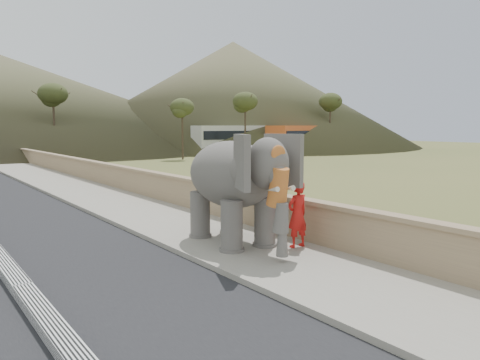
# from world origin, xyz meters

# --- Properties ---
(ground) EXTENTS (160.00, 160.00, 0.00)m
(ground) POSITION_xyz_m (0.00, 0.00, 0.00)
(ground) COLOR olive
(ground) RESTS_ON ground
(walkway) EXTENTS (3.00, 120.00, 0.15)m
(walkway) POSITION_xyz_m (0.00, 10.00, 0.07)
(walkway) COLOR #9E9687
(walkway) RESTS_ON ground
(parapet) EXTENTS (0.30, 120.00, 1.10)m
(parapet) POSITION_xyz_m (1.65, 10.00, 0.55)
(parapet) COLOR tan
(parapet) RESTS_ON ground
(cow) EXTENTS (1.57, 0.95, 1.24)m
(cow) POSITION_xyz_m (7.60, 11.69, 0.62)
(cow) COLOR brown
(cow) RESTS_ON ground
(distant_car) EXTENTS (4.36, 2.06, 1.44)m
(distant_car) POSITION_xyz_m (20.03, 36.83, 0.72)
(distant_car) COLOR silver
(distant_car) RESTS_ON ground
(bus_white) EXTENTS (11.15, 3.25, 3.10)m
(bus_white) POSITION_xyz_m (23.74, 33.14, 1.55)
(bus_white) COLOR beige
(bus_white) RESTS_ON ground
(bus_orange) EXTENTS (11.26, 5.53, 3.10)m
(bus_orange) POSITION_xyz_m (30.40, 30.56, 1.55)
(bus_orange) COLOR #D35825
(bus_orange) RESTS_ON ground
(hill_right) EXTENTS (56.00, 56.00, 16.00)m
(hill_right) POSITION_xyz_m (36.00, 52.00, 8.00)
(hill_right) COLOR brown
(hill_right) RESTS_ON ground
(elephant_and_man) EXTENTS (2.32, 3.83, 2.67)m
(elephant_and_man) POSITION_xyz_m (0.02, 0.99, 1.47)
(elephant_and_man) COLOR slate
(elephant_and_man) RESTS_ON ground
(trees) EXTENTS (48.68, 41.21, 8.10)m
(trees) POSITION_xyz_m (2.93, 29.09, 3.64)
(trees) COLOR #473828
(trees) RESTS_ON ground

